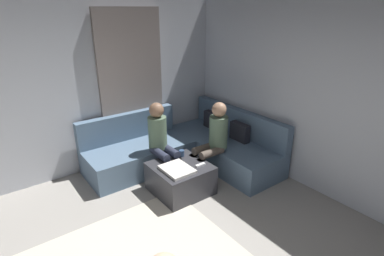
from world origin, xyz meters
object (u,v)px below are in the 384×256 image
object	(u,v)px
ottoman	(180,178)
person_on_couch_back	(213,138)
game_remote	(200,165)
sectional_couch	(188,148)
coffee_mug	(182,153)
person_on_couch_side	(161,139)

from	to	relation	value
ottoman	person_on_couch_back	bearing A→B (deg)	93.40
game_remote	person_on_couch_back	distance (m)	0.52
sectional_couch	person_on_couch_back	bearing A→B (deg)	5.38
ottoman	game_remote	world-z (taller)	game_remote
ottoman	game_remote	bearing A→B (deg)	50.71
sectional_couch	person_on_couch_back	distance (m)	0.70
sectional_couch	coffee_mug	bearing A→B (deg)	-45.16
game_remote	person_on_couch_back	world-z (taller)	person_on_couch_back
ottoman	coffee_mug	xyz separation A→B (m)	(-0.22, 0.18, 0.26)
coffee_mug	game_remote	world-z (taller)	coffee_mug
person_on_couch_back	coffee_mug	bearing A→B (deg)	68.39
coffee_mug	person_on_couch_side	xyz separation A→B (m)	(-0.25, -0.20, 0.19)
sectional_couch	game_remote	bearing A→B (deg)	-24.44
person_on_couch_back	ottoman	bearing A→B (deg)	93.40
person_on_couch_back	person_on_couch_side	size ratio (longest dim) A/B	1.00
coffee_mug	person_on_couch_side	bearing A→B (deg)	-142.53
ottoman	game_remote	size ratio (longest dim) A/B	5.07
coffee_mug	person_on_couch_side	size ratio (longest dim) A/B	0.08
coffee_mug	sectional_couch	bearing A→B (deg)	134.84
game_remote	person_on_couch_side	distance (m)	0.73
game_remote	person_on_couch_back	bearing A→B (deg)	117.45
ottoman	person_on_couch_side	xyz separation A→B (m)	(-0.47, -0.02, 0.45)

